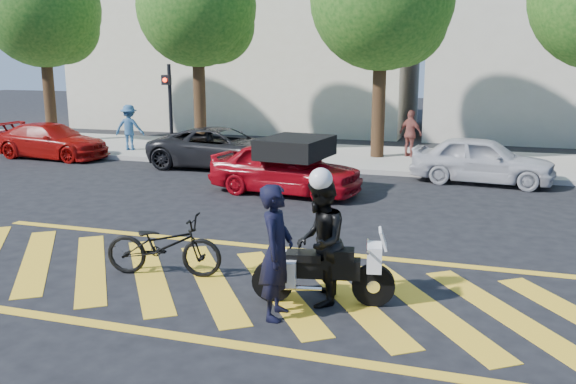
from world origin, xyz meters
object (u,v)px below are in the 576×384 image
(officer_bike, at_px, (276,252))
(bicycle, at_px, (164,245))
(officer_moto, at_px, (320,242))
(parked_mid_right, at_px, (482,160))
(police_motorcycle, at_px, (321,270))
(parked_left, at_px, (52,141))
(parked_mid_left, at_px, (222,148))
(red_convertible, at_px, (286,168))

(officer_bike, xyz_separation_m, bicycle, (-2.23, 0.97, -0.42))
(officer_moto, height_order, parked_mid_right, officer_moto)
(bicycle, bearing_deg, police_motorcycle, -107.12)
(officer_bike, bearing_deg, officer_moto, -37.97)
(bicycle, bearing_deg, officer_moto, -107.04)
(bicycle, relative_size, police_motorcycle, 0.93)
(parked_left, bearing_deg, bicycle, -131.21)
(officer_bike, height_order, parked_mid_right, officer_bike)
(officer_moto, xyz_separation_m, parked_mid_left, (-5.65, 9.51, -0.27))
(red_convertible, bearing_deg, officer_bike, -155.81)
(police_motorcycle, relative_size, red_convertible, 0.51)
(police_motorcycle, relative_size, officer_moto, 1.12)
(officer_bike, xyz_separation_m, parked_mid_right, (2.57, 10.15, -0.26))
(officer_bike, distance_m, parked_mid_left, 11.42)
(officer_bike, relative_size, red_convertible, 0.47)
(officer_moto, relative_size, parked_mid_left, 0.40)
(bicycle, relative_size, officer_moto, 1.04)
(parked_left, bearing_deg, police_motorcycle, -125.15)
(bicycle, height_order, red_convertible, red_convertible)
(parked_mid_left, distance_m, parked_mid_right, 7.79)
(bicycle, bearing_deg, red_convertible, -10.03)
(officer_moto, xyz_separation_m, parked_mid_right, (2.14, 9.51, -0.25))
(police_motorcycle, xyz_separation_m, parked_left, (-12.05, 9.52, 0.11))
(officer_moto, height_order, red_convertible, officer_moto)
(police_motorcycle, height_order, parked_left, parked_left)
(police_motorcycle, relative_size, parked_left, 0.49)
(police_motorcycle, height_order, red_convertible, red_convertible)
(officer_bike, distance_m, officer_moto, 0.77)
(officer_bike, relative_size, parked_mid_right, 0.48)
(red_convertible, height_order, parked_left, red_convertible)
(officer_moto, bearing_deg, parked_mid_left, -159.54)
(bicycle, relative_size, parked_left, 0.46)
(police_motorcycle, bearing_deg, bicycle, 162.33)
(bicycle, distance_m, red_convertible, 6.25)
(officer_bike, xyz_separation_m, parked_left, (-11.60, 10.15, -0.31))
(bicycle, relative_size, parked_mid_left, 0.41)
(red_convertible, bearing_deg, bicycle, -173.00)
(officer_bike, bearing_deg, parked_mid_left, 23.48)
(officer_moto, relative_size, parked_left, 0.44)
(bicycle, xyz_separation_m, red_convertible, (0.03, 6.25, 0.17))
(parked_mid_right, bearing_deg, officer_moto, 172.86)
(red_convertible, bearing_deg, parked_mid_right, -51.16)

